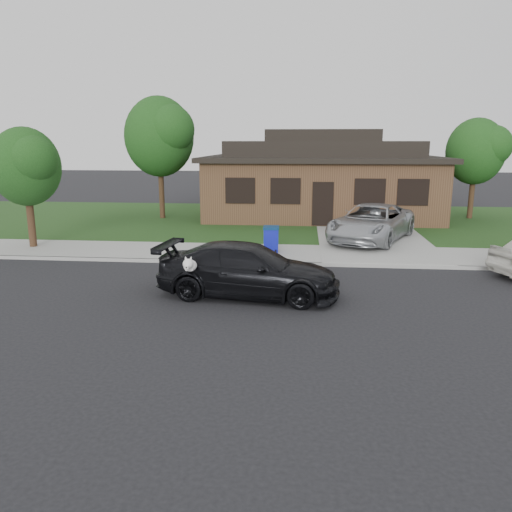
# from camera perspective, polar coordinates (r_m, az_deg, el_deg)

# --- Properties ---
(ground) EXTENTS (120.00, 120.00, 0.00)m
(ground) POSITION_cam_1_polar(r_m,az_deg,el_deg) (14.12, -7.44, -4.25)
(ground) COLOR black
(ground) RESTS_ON ground
(sidewalk) EXTENTS (60.00, 3.00, 0.12)m
(sidewalk) POSITION_cam_1_polar(r_m,az_deg,el_deg) (18.85, -4.09, 0.38)
(sidewalk) COLOR gray
(sidewalk) RESTS_ON ground
(curb) EXTENTS (60.00, 0.12, 0.12)m
(curb) POSITION_cam_1_polar(r_m,az_deg,el_deg) (17.41, -4.90, -0.69)
(curb) COLOR gray
(curb) RESTS_ON ground
(lawn) EXTENTS (60.00, 13.00, 0.13)m
(lawn) POSITION_cam_1_polar(r_m,az_deg,el_deg) (26.63, -1.24, 4.11)
(lawn) COLOR #193814
(lawn) RESTS_ON ground
(driveway) EXTENTS (4.50, 13.00, 0.14)m
(driveway) POSITION_cam_1_polar(r_m,az_deg,el_deg) (23.67, 12.48, 2.71)
(driveway) COLOR gray
(driveway) RESTS_ON ground
(sedan) EXTENTS (5.17, 2.61, 1.44)m
(sedan) POSITION_cam_1_polar(r_m,az_deg,el_deg) (13.61, -0.91, -1.63)
(sedan) COLOR black
(sedan) RESTS_ON ground
(minivan) EXTENTS (4.49, 5.90, 1.49)m
(minivan) POSITION_cam_1_polar(r_m,az_deg,el_deg) (21.21, 13.06, 3.75)
(minivan) COLOR #AAADB1
(minivan) RESTS_ON driveway
(recycling_bin) EXTENTS (0.59, 0.63, 0.96)m
(recycling_bin) POSITION_cam_1_polar(r_m,az_deg,el_deg) (18.61, 1.74, 1.96)
(recycling_bin) COLOR #0E149A
(recycling_bin) RESTS_ON sidewalk
(house) EXTENTS (12.60, 8.60, 4.65)m
(house) POSITION_cam_1_polar(r_m,az_deg,el_deg) (28.22, 7.41, 8.73)
(house) COLOR #422B1C
(house) RESTS_ON ground
(tree_0) EXTENTS (3.78, 3.60, 6.34)m
(tree_0) POSITION_cam_1_polar(r_m,az_deg,el_deg) (27.06, -10.74, 13.41)
(tree_0) COLOR #332114
(tree_0) RESTS_ON ground
(tree_1) EXTENTS (3.15, 3.00, 5.25)m
(tree_1) POSITION_cam_1_polar(r_m,az_deg,el_deg) (28.98, 24.14, 10.97)
(tree_1) COLOR #332114
(tree_1) RESTS_ON ground
(tree_2) EXTENTS (2.73, 2.60, 4.59)m
(tree_2) POSITION_cam_1_polar(r_m,az_deg,el_deg) (21.06, -24.69, 9.38)
(tree_2) COLOR #332114
(tree_2) RESTS_ON ground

